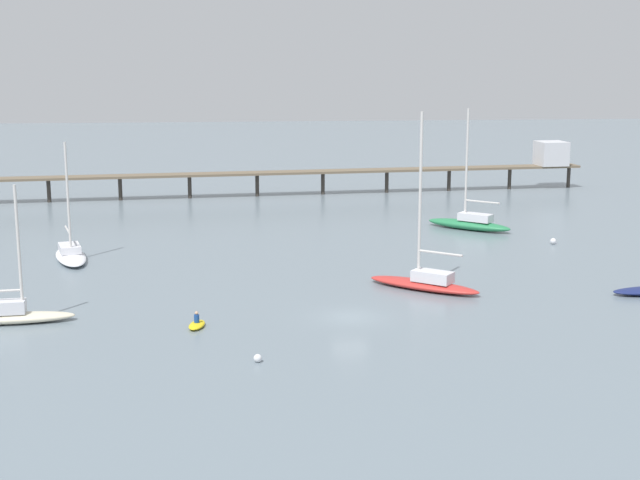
# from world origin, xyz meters

# --- Properties ---
(ground_plane) EXTENTS (400.00, 400.00, 0.00)m
(ground_plane) POSITION_xyz_m (0.00, 0.00, 0.00)
(ground_plane) COLOR slate
(pier) EXTENTS (81.94, 10.04, 6.56)m
(pier) POSITION_xyz_m (14.21, 58.94, 3.68)
(pier) COLOR brown
(pier) RESTS_ON ground_plane
(sailboat_green) EXTENTS (8.67, 7.98, 12.87)m
(sailboat_green) POSITION_xyz_m (17.35, 31.40, 0.82)
(sailboat_green) COLOR #287F4C
(sailboat_green) RESTS_ON ground_plane
(sailboat_cream) EXTENTS (7.88, 2.37, 9.67)m
(sailboat_cream) POSITION_xyz_m (-23.29, 1.09, 0.69)
(sailboat_cream) COLOR beige
(sailboat_cream) RESTS_ON ground_plane
(sailboat_white) EXTENTS (4.68, 8.94, 10.78)m
(sailboat_white) POSITION_xyz_m (-22.80, 20.99, 0.61)
(sailboat_white) COLOR white
(sailboat_white) RESTS_ON ground_plane
(sailboat_red) EXTENTS (8.82, 7.69, 14.02)m
(sailboat_red) POSITION_xyz_m (7.01, 7.03, 0.79)
(sailboat_red) COLOR red
(sailboat_red) RESTS_ON ground_plane
(dinghy_yellow) EXTENTS (1.46, 2.38, 1.14)m
(dinghy_yellow) POSITION_xyz_m (-10.76, -1.29, 0.23)
(dinghy_yellow) COLOR yellow
(dinghy_yellow) RESTS_ON ground_plane
(mooring_buoy_mid) EXTENTS (0.51, 0.51, 0.51)m
(mooring_buoy_mid) POSITION_xyz_m (-6.89, -8.87, 0.25)
(mooring_buoy_mid) COLOR silver
(mooring_buoy_mid) RESTS_ON ground_plane
(mooring_buoy_inner) EXTENTS (0.60, 0.60, 0.60)m
(mooring_buoy_inner) POSITION_xyz_m (23.48, 23.03, 0.30)
(mooring_buoy_inner) COLOR silver
(mooring_buoy_inner) RESTS_ON ground_plane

